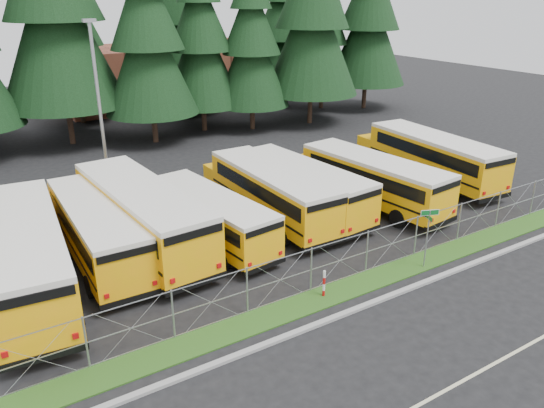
{
  "coord_description": "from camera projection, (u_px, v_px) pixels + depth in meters",
  "views": [
    {
      "loc": [
        -15.46,
        -16.19,
        11.62
      ],
      "look_at": [
        -2.73,
        4.0,
        1.91
      ],
      "focal_mm": 35.0,
      "sensor_mm": 36.0,
      "label": 1
    }
  ],
  "objects": [
    {
      "name": "bus_5",
      "position": [
        299.0,
        188.0,
        29.28
      ],
      "size": [
        3.44,
        10.92,
        2.82
      ],
      "primitive_type": null,
      "rotation": [
        0.0,
        0.0,
        0.08
      ],
      "color": "#F0AA07",
      "rests_on": "ground"
    },
    {
      "name": "bus_4",
      "position": [
        269.0,
        193.0,
        28.39
      ],
      "size": [
        2.66,
        11.06,
        2.9
      ],
      "primitive_type": null,
      "rotation": [
        0.0,
        0.0,
        -0.0
      ],
      "color": "#F0AA07",
      "rests_on": "ground"
    },
    {
      "name": "conifer_3",
      "position": [
        53.0,
        6.0,
        39.0
      ],
      "size": [
        9.42,
        9.42,
        20.84
      ],
      "primitive_type": null,
      "color": "black",
      "rests_on": "ground"
    },
    {
      "name": "bus_2",
      "position": [
        139.0,
        216.0,
        25.17
      ],
      "size": [
        3.67,
        12.39,
        3.2
      ],
      "primitive_type": null,
      "rotation": [
        0.0,
        0.0,
        0.06
      ],
      "color": "#F0AA07",
      "rests_on": "ground"
    },
    {
      "name": "conifer_5",
      "position": [
        200.0,
        42.0,
        44.11
      ],
      "size": [
        6.81,
        6.81,
        15.06
      ],
      "primitive_type": null,
      "color": "black",
      "rests_on": "ground"
    },
    {
      "name": "bus_0",
      "position": [
        26.0,
        257.0,
        21.34
      ],
      "size": [
        4.0,
        12.48,
        3.22
      ],
      "primitive_type": null,
      "rotation": [
        0.0,
        0.0,
        -0.09
      ],
      "color": "#F0AA07",
      "rests_on": "ground"
    },
    {
      "name": "chainlink_fence",
      "position": [
        384.0,
        246.0,
        23.55
      ],
      "size": [
        44.0,
        0.1,
        2.0
      ],
      "primitive_type": null,
      "color": "#999BA2",
      "rests_on": "ground"
    },
    {
      "name": "conifer_7",
      "position": [
        312.0,
        17.0,
        46.03
      ],
      "size": [
        8.45,
        8.45,
        18.7
      ],
      "primitive_type": null,
      "color": "black",
      "rests_on": "ground"
    },
    {
      "name": "conifer_4",
      "position": [
        147.0,
        39.0,
        40.31
      ],
      "size": [
        7.33,
        7.33,
        16.21
      ],
      "primitive_type": null,
      "color": "black",
      "rests_on": "ground"
    },
    {
      "name": "conifer_11",
      "position": [
        72.0,
        37.0,
        46.82
      ],
      "size": [
        6.94,
        6.94,
        15.36
      ],
      "primitive_type": null,
      "color": "black",
      "rests_on": "ground"
    },
    {
      "name": "light_standard",
      "position": [
        99.0,
        105.0,
        30.02
      ],
      "size": [
        0.7,
        0.35,
        10.14
      ],
      "color": "#999BA2",
      "rests_on": "ground"
    },
    {
      "name": "ground",
      "position": [
        367.0,
        257.0,
        24.71
      ],
      "size": [
        120.0,
        120.0,
        0.0
      ],
      "primitive_type": "plane",
      "color": "black",
      "rests_on": "ground"
    },
    {
      "name": "bus_east",
      "position": [
        430.0,
        158.0,
        34.13
      ],
      "size": [
        3.45,
        11.67,
        3.02
      ],
      "primitive_type": null,
      "rotation": [
        0.0,
        0.0,
        -0.06
      ],
      "color": "#F0AA07",
      "rests_on": "ground"
    },
    {
      "name": "conifer_8",
      "position": [
        323.0,
        37.0,
        53.11
      ],
      "size": [
        6.45,
        6.45,
        14.25
      ],
      "primitive_type": null,
      "color": "black",
      "rests_on": "ground"
    },
    {
      "name": "striped_bollard",
      "position": [
        324.0,
        284.0,
        21.32
      ],
      "size": [
        0.11,
        0.11,
        1.2
      ],
      "primitive_type": "cylinder",
      "color": "#B20C0C",
      "rests_on": "ground"
    },
    {
      "name": "grass_verge",
      "position": [
        393.0,
        272.0,
        23.36
      ],
      "size": [
        50.0,
        1.4,
        0.06
      ],
      "primitive_type": "cube",
      "color": "#234A15",
      "rests_on": "ground"
    },
    {
      "name": "conifer_12",
      "position": [
        185.0,
        13.0,
        50.21
      ],
      "size": [
        8.59,
        8.59,
        18.99
      ],
      "primitive_type": null,
      "color": "black",
      "rests_on": "ground"
    },
    {
      "name": "conifer_9",
      "position": [
        369.0,
        20.0,
        52.52
      ],
      "size": [
        7.87,
        7.87,
        17.41
      ],
      "primitive_type": null,
      "color": "black",
      "rests_on": "ground"
    },
    {
      "name": "brick_building",
      "position": [
        164.0,
        74.0,
        57.88
      ],
      "size": [
        22.0,
        10.0,
        6.0
      ],
      "primitive_type": "cube",
      "color": "brown",
      "rests_on": "ground"
    },
    {
      "name": "curb",
      "position": [
        417.0,
        285.0,
        22.26
      ],
      "size": [
        50.0,
        0.25,
        0.12
      ],
      "primitive_type": "cube",
      "color": "gray",
      "rests_on": "ground"
    },
    {
      "name": "bus_6",
      "position": [
        368.0,
        181.0,
        30.27
      ],
      "size": [
        3.73,
        11.19,
        2.88
      ],
      "primitive_type": null,
      "rotation": [
        0.0,
        0.0,
        0.1
      ],
      "color": "#F0AA07",
      "rests_on": "ground"
    },
    {
      "name": "street_sign",
      "position": [
        428.0,
        226.0,
        23.05
      ],
      "size": [
        0.78,
        0.52,
        2.81
      ],
      "color": "#999BA2",
      "rests_on": "ground"
    },
    {
      "name": "road_lane_line",
      "position": [
        522.0,
        348.0,
        18.44
      ],
      "size": [
        50.0,
        0.12,
        0.01
      ],
      "primitive_type": "cube",
      "color": "beige",
      "rests_on": "ground"
    },
    {
      "name": "bus_1",
      "position": [
        97.0,
        231.0,
        24.02
      ],
      "size": [
        2.78,
        10.93,
        2.85
      ],
      "primitive_type": null,
      "rotation": [
        0.0,
        0.0,
        -0.02
      ],
      "color": "#F0AA07",
      "rests_on": "ground"
    },
    {
      "name": "conifer_6",
      "position": [
        251.0,
        45.0,
        44.76
      ],
      "size": [
        6.49,
        6.49,
        14.36
      ],
      "primitive_type": null,
      "color": "black",
      "rests_on": "ground"
    },
    {
      "name": "conifer_13",
      "position": [
        280.0,
        33.0,
        54.7
      ],
      "size": [
        6.69,
        6.69,
        14.8
      ],
      "primitive_type": null,
      "color": "black",
      "rests_on": "ground"
    },
    {
      "name": "bus_3",
      "position": [
        208.0,
        217.0,
        25.82
      ],
      "size": [
        3.45,
        9.99,
        2.56
      ],
      "primitive_type": null,
      "rotation": [
        0.0,
        0.0,
        0.12
      ],
      "color": "#F0AA07",
      "rests_on": "ground"
    }
  ]
}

